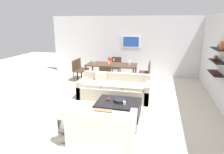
# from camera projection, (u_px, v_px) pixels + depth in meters

# --- Properties ---
(ground_plane) EXTENTS (18.00, 18.00, 0.00)m
(ground_plane) POSITION_uv_depth(u_px,v_px,m) (116.00, 102.00, 6.33)
(ground_plane) COLOR beige
(back_wall_unit) EXTENTS (8.40, 0.09, 2.70)m
(back_wall_unit) POSITION_uv_depth(u_px,v_px,m) (139.00, 46.00, 9.22)
(back_wall_unit) COLOR silver
(back_wall_unit) RESTS_ON ground
(right_wall_shelf_unit) EXTENTS (0.34, 8.20, 2.70)m
(right_wall_shelf_unit) POSITION_uv_depth(u_px,v_px,m) (222.00, 60.00, 5.86)
(right_wall_shelf_unit) COLOR silver
(right_wall_shelf_unit) RESTS_ON ground
(sofa_beige) EXTENTS (2.30, 0.90, 0.78)m
(sofa_beige) POSITION_uv_depth(u_px,v_px,m) (114.00, 89.00, 6.60)
(sofa_beige) COLOR #B2A893
(sofa_beige) RESTS_ON ground
(loveseat_white) EXTENTS (1.47, 0.90, 0.78)m
(loveseat_white) POSITION_uv_depth(u_px,v_px,m) (100.00, 128.00, 4.21)
(loveseat_white) COLOR silver
(loveseat_white) RESTS_ON ground
(coffee_table) EXTENTS (1.16, 0.90, 0.38)m
(coffee_table) POSITION_uv_depth(u_px,v_px,m) (118.00, 108.00, 5.41)
(coffee_table) COLOR black
(coffee_table) RESTS_ON ground
(decorative_bowl) EXTENTS (0.35, 0.35, 0.08)m
(decorative_bowl) POSITION_uv_depth(u_px,v_px,m) (120.00, 100.00, 5.35)
(decorative_bowl) COLOR black
(decorative_bowl) RESTS_ON coffee_table
(candle_jar) EXTENTS (0.08, 0.08, 0.08)m
(candle_jar) POSITION_uv_depth(u_px,v_px,m) (124.00, 103.00, 5.18)
(candle_jar) COLOR silver
(candle_jar) RESTS_ON coffee_table
(apple_on_coffee_table) EXTENTS (0.08, 0.08, 0.08)m
(apple_on_coffee_table) POSITION_uv_depth(u_px,v_px,m) (108.00, 99.00, 5.43)
(apple_on_coffee_table) COLOR red
(apple_on_coffee_table) RESTS_ON coffee_table
(dining_table) EXTENTS (2.05, 0.96, 0.75)m
(dining_table) POSITION_uv_depth(u_px,v_px,m) (111.00, 66.00, 8.30)
(dining_table) COLOR #422D1E
(dining_table) RESTS_ON ground
(dining_chair_left_far) EXTENTS (0.44, 0.44, 0.88)m
(dining_chair_left_far) POSITION_uv_depth(u_px,v_px,m) (81.00, 67.00, 8.88)
(dining_chair_left_far) COLOR #422D1E
(dining_chair_left_far) RESTS_ON ground
(dining_chair_head) EXTENTS (0.44, 0.44, 0.88)m
(dining_chair_head) POSITION_uv_depth(u_px,v_px,m) (116.00, 66.00, 9.18)
(dining_chair_head) COLOR #422D1E
(dining_chair_head) RESTS_ON ground
(dining_chair_left_near) EXTENTS (0.44, 0.44, 0.88)m
(dining_chair_left_near) POSITION_uv_depth(u_px,v_px,m) (77.00, 69.00, 8.47)
(dining_chair_left_near) COLOR #422D1E
(dining_chair_left_near) RESTS_ON ground
(dining_chair_foot) EXTENTS (0.44, 0.44, 0.88)m
(dining_chair_foot) POSITION_uv_depth(u_px,v_px,m) (106.00, 75.00, 7.52)
(dining_chair_foot) COLOR #422D1E
(dining_chair_foot) RESTS_ON ground
(dining_chair_right_far) EXTENTS (0.44, 0.44, 0.88)m
(dining_chair_right_far) POSITION_uv_depth(u_px,v_px,m) (147.00, 71.00, 8.23)
(dining_chair_right_far) COLOR #422D1E
(dining_chair_right_far) RESTS_ON ground
(dining_chair_right_near) EXTENTS (0.44, 0.44, 0.88)m
(dining_chair_right_near) POSITION_uv_depth(u_px,v_px,m) (146.00, 73.00, 7.83)
(dining_chair_right_near) COLOR #422D1E
(dining_chair_right_near) RESTS_ON ground
(wine_glass_foot) EXTENTS (0.06, 0.06, 0.19)m
(wine_glass_foot) POSITION_uv_depth(u_px,v_px,m) (109.00, 63.00, 7.86)
(wine_glass_foot) COLOR silver
(wine_glass_foot) RESTS_ON dining_table
(wine_glass_left_near) EXTENTS (0.07, 0.07, 0.17)m
(wine_glass_left_near) POSITION_uv_depth(u_px,v_px,m) (93.00, 61.00, 8.31)
(wine_glass_left_near) COLOR silver
(wine_glass_left_near) RESTS_ON dining_table
(wine_glass_right_near) EXTENTS (0.07, 0.07, 0.16)m
(wine_glass_right_near) POSITION_uv_depth(u_px,v_px,m) (129.00, 63.00, 7.98)
(wine_glass_right_near) COLOR silver
(wine_glass_right_near) RESTS_ON dining_table
(wine_glass_right_far) EXTENTS (0.08, 0.08, 0.15)m
(wine_glass_right_far) POSITION_uv_depth(u_px,v_px,m) (130.00, 62.00, 8.20)
(wine_glass_right_far) COLOR silver
(wine_glass_right_far) RESTS_ON dining_table
(wine_glass_head) EXTENTS (0.06, 0.06, 0.15)m
(wine_glass_head) POSITION_uv_depth(u_px,v_px,m) (114.00, 60.00, 8.65)
(wine_glass_head) COLOR silver
(wine_glass_head) RESTS_ON dining_table
(wine_glass_left_far) EXTENTS (0.07, 0.07, 0.16)m
(wine_glass_left_far) POSITION_uv_depth(u_px,v_px,m) (95.00, 60.00, 8.54)
(wine_glass_left_far) COLOR silver
(wine_glass_left_far) RESTS_ON dining_table
(centerpiece_vase) EXTENTS (0.16, 0.16, 0.31)m
(centerpiece_vase) POSITION_uv_depth(u_px,v_px,m) (110.00, 60.00, 8.26)
(centerpiece_vase) COLOR #D85933
(centerpiece_vase) RESTS_ON dining_table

